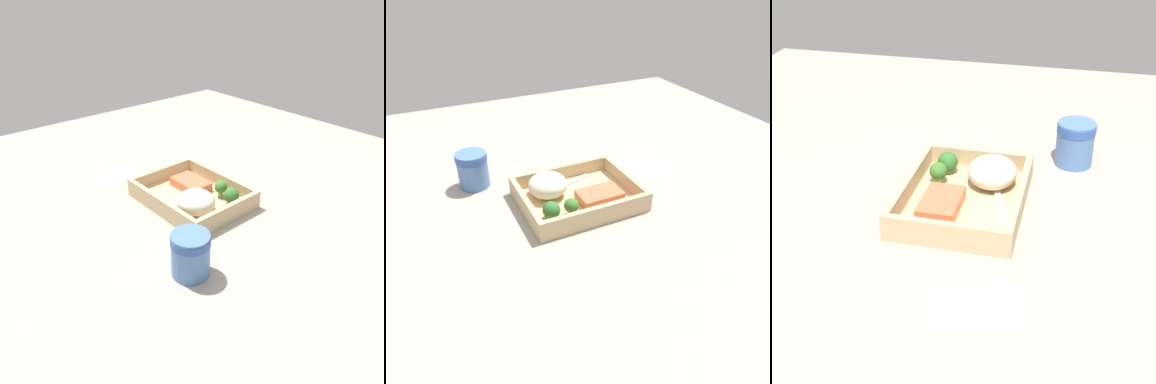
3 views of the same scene
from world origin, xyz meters
The scene contains 10 objects.
ground_plane centered at (0.00, 0.00, -1.00)cm, with size 160.00×160.00×2.00cm, color #9E968A.
takeout_tray centered at (0.00, 0.00, 0.60)cm, with size 26.67×20.99×1.20cm, color tan.
tray_rim centered at (0.00, 0.00, 2.95)cm, with size 26.67×20.99×3.49cm.
salmon_fillet centered at (-4.02, 3.04, 2.33)cm, with size 9.93×6.42×2.27cm, color #DF6C47.
mashed_potatoes centered at (5.90, -3.89, 4.00)cm, with size 9.20×9.00×5.59cm, color silver.
broccoli_floret_1 centered at (8.68, 5.18, 3.43)cm, with size 3.83×3.83×4.22cm.
broccoli_floret_2 centered at (4.33, 5.85, 3.71)cm, with size 3.27×3.27×4.27cm.
fork centered at (2.15, -5.66, 1.42)cm, with size 15.65×5.91×0.44cm.
paper_cup centered at (20.13, -17.77, 4.99)cm, with size 7.60×7.60×8.94cm.
receipt_slip centered at (-24.52, -7.41, 0.12)cm, with size 7.80×12.72×0.24cm, color white.
Camera 2 is at (31.36, 65.85, 49.00)cm, focal length 35.00 mm.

